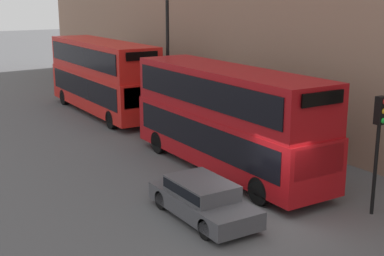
# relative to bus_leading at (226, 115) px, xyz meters

# --- Properties ---
(ground_plane) EXTENTS (200.00, 200.00, 0.00)m
(ground_plane) POSITION_rel_bus_leading_xyz_m (-1.60, -4.68, -2.33)
(ground_plane) COLOR #515154
(bus_leading) EXTENTS (2.59, 10.50, 4.22)m
(bus_leading) POSITION_rel_bus_leading_xyz_m (0.00, 0.00, 0.00)
(bus_leading) COLOR #A80F14
(bus_leading) RESTS_ON ground
(bus_second_in_queue) EXTENTS (2.59, 10.92, 4.37)m
(bus_second_in_queue) POSITION_rel_bus_leading_xyz_m (-0.00, 12.85, 0.08)
(bus_second_in_queue) COLOR red
(bus_second_in_queue) RESTS_ON ground
(car_dark_sedan) EXTENTS (1.76, 4.24, 1.25)m
(car_dark_sedan) POSITION_rel_bus_leading_xyz_m (-3.40, -3.52, -1.66)
(car_dark_sedan) COLOR #47474C
(car_dark_sedan) RESTS_ON ground
(traffic_light) EXTENTS (0.30, 0.36, 3.94)m
(traffic_light) POSITION_rel_bus_leading_xyz_m (1.50, -6.24, 0.50)
(traffic_light) COLOR black
(traffic_light) RESTS_ON ground
(street_lamp) EXTENTS (0.44, 0.44, 7.21)m
(street_lamp) POSITION_rel_bus_leading_xyz_m (1.78, 7.92, 2.06)
(street_lamp) COLOR black
(street_lamp) RESTS_ON ground
(pedestrian) EXTENTS (0.36, 0.36, 1.65)m
(pedestrian) POSITION_rel_bus_leading_xyz_m (2.54, 6.98, -1.57)
(pedestrian) COLOR maroon
(pedestrian) RESTS_ON ground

